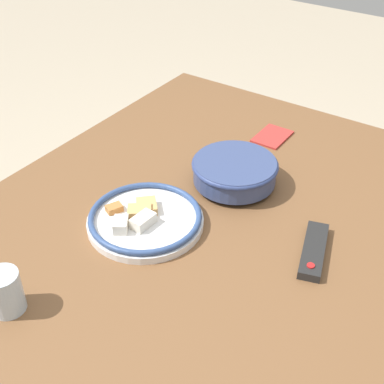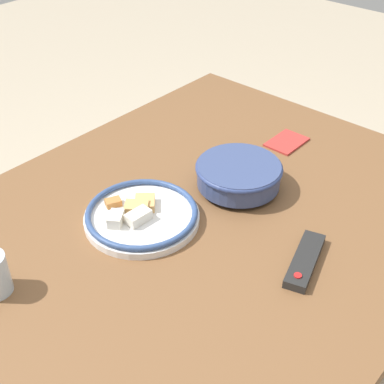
{
  "view_description": "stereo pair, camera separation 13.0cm",
  "coord_description": "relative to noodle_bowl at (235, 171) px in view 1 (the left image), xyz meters",
  "views": [
    {
      "loc": [
        0.79,
        0.54,
        1.52
      ],
      "look_at": [
        -0.08,
        -0.05,
        0.75
      ],
      "focal_mm": 50.0,
      "sensor_mm": 36.0,
      "label": 1
    },
    {
      "loc": [
        0.71,
        0.64,
        1.52
      ],
      "look_at": [
        -0.08,
        -0.05,
        0.75
      ],
      "focal_mm": 50.0,
      "sensor_mm": 36.0,
      "label": 2
    }
  ],
  "objects": [
    {
      "name": "folded_napkin",
      "position": [
        -0.27,
        -0.03,
        -0.04
      ],
      "size": [
        0.12,
        0.08,
        0.01
      ],
      "color": "#B2332D",
      "rests_on": "dining_table"
    },
    {
      "name": "dining_table",
      "position": [
        0.21,
        0.01,
        -0.11
      ],
      "size": [
        1.43,
        1.04,
        0.72
      ],
      "color": "brown",
      "rests_on": "ground_plane"
    },
    {
      "name": "noodle_bowl",
      "position": [
        0.0,
        0.0,
        0.0
      ],
      "size": [
        0.22,
        0.22,
        0.07
      ],
      "color": "#384775",
      "rests_on": "dining_table"
    },
    {
      "name": "food_plate",
      "position": [
        0.26,
        -0.09,
        -0.02
      ],
      "size": [
        0.27,
        0.27,
        0.04
      ],
      "color": "white",
      "rests_on": "dining_table"
    },
    {
      "name": "drinking_glass",
      "position": [
        0.61,
        -0.15,
        0.0
      ],
      "size": [
        0.07,
        0.07,
        0.09
      ],
      "color": "silver",
      "rests_on": "dining_table"
    },
    {
      "name": "tv_remote",
      "position": [
        0.13,
        0.28,
        -0.03
      ],
      "size": [
        0.18,
        0.1,
        0.02
      ],
      "rotation": [
        0.0,
        0.0,
        5.01
      ],
      "color": "black",
      "rests_on": "dining_table"
    }
  ]
}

